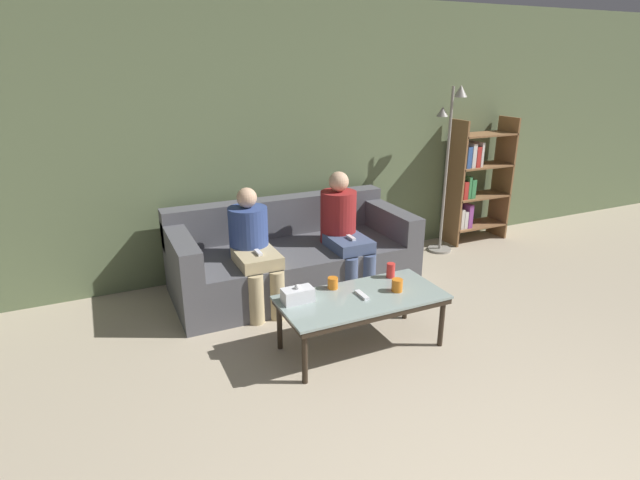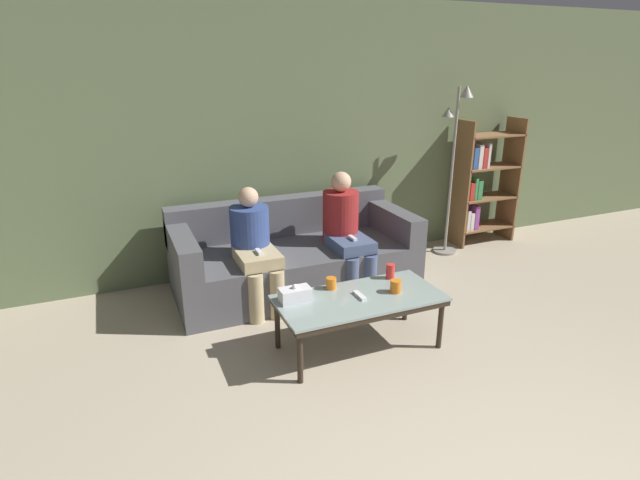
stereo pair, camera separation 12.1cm
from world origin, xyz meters
TOP-DOWN VIEW (x-y plane):
  - wall_back at (0.00, 3.94)m, footprint 12.00×0.06m
  - couch at (0.00, 3.38)m, footprint 2.19×0.98m
  - coffee_table at (0.06, 2.16)m, footprint 1.20×0.57m
  - cup_near_left at (-0.07, 2.37)m, footprint 0.08×0.08m
  - cup_near_right at (0.34, 2.13)m, footprint 0.08×0.08m
  - cup_far_center at (0.43, 2.36)m, footprint 0.07×0.07m
  - tissue_box at (-0.39, 2.28)m, footprint 0.22×0.12m
  - game_remote at (0.06, 2.16)m, footprint 0.04×0.15m
  - bookshelf at (2.40, 3.71)m, footprint 0.74×0.32m
  - standing_lamp at (1.89, 3.57)m, footprint 0.31×0.26m
  - seated_person_left_end at (-0.43, 3.16)m, footprint 0.34×0.66m
  - seated_person_mid_left at (0.43, 3.17)m, footprint 0.33×0.65m

SIDE VIEW (x-z plane):
  - couch at x=0.00m, z-range -0.10..0.68m
  - coffee_table at x=0.06m, z-range 0.17..0.59m
  - game_remote at x=0.06m, z-range 0.42..0.44m
  - cup_near_left at x=-0.07m, z-range 0.42..0.50m
  - cup_near_right at x=0.34m, z-range 0.42..0.51m
  - tissue_box at x=-0.39m, z-range 0.40..0.54m
  - cup_far_center at x=0.43m, z-range 0.42..0.53m
  - seated_person_left_end at x=-0.43m, z-range 0.04..1.07m
  - seated_person_mid_left at x=0.43m, z-range 0.04..1.12m
  - bookshelf at x=2.40m, z-range 0.00..1.42m
  - standing_lamp at x=1.89m, z-range 0.20..2.00m
  - wall_back at x=0.00m, z-range 0.00..2.60m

